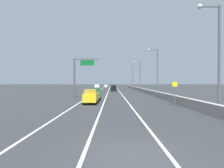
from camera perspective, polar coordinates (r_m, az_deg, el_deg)
name	(u,v)px	position (r m, az deg, el deg)	size (l,w,h in m)	color
ground_plane	(115,90)	(71.92, 0.93, -1.74)	(320.00, 320.00, 0.00)	#26282B
lane_stripe_left	(99,91)	(63.10, -3.98, -2.07)	(0.16, 130.00, 0.00)	silver
lane_stripe_center	(109,91)	(62.94, -0.80, -2.08)	(0.16, 130.00, 0.00)	silver
lane_stripe_right	(120,91)	(62.97, 2.39, -2.08)	(0.16, 130.00, 0.00)	silver
jersey_barrier_right	(148,92)	(48.73, 10.71, -2.24)	(0.60, 120.00, 1.10)	gray
overhead_sign_gantry	(79,73)	(36.96, -9.76, 3.32)	(4.68, 0.36, 7.50)	#47474C
speed_advisory_sign	(176,92)	(25.44, 18.44, -2.17)	(0.60, 0.11, 3.00)	#4C4C51
lamp_post_right_near	(218,51)	(19.97, 28.96, 8.53)	(2.14, 0.44, 10.03)	#4C4C51
lamp_post_right_second	(157,69)	(41.96, 13.31, 4.41)	(2.14, 0.44, 10.03)	#4C4C51
lamp_post_right_third	(140,74)	(64.94, 8.43, 3.09)	(2.14, 0.44, 10.03)	#4C4C51
lamp_post_right_fourth	(133,76)	(88.19, 6.24, 2.45)	(2.14, 0.44, 10.03)	#4C4C51
car_yellow_0	(92,96)	(26.50, -5.94, -3.70)	(1.94, 4.35, 1.99)	gold
car_white_1	(98,87)	(75.66, -4.16, -0.83)	(1.87, 4.67, 2.11)	white
car_black_2	(114,88)	(61.54, 0.71, -1.20)	(1.86, 4.65, 2.03)	black
car_green_3	(96,94)	(32.38, -4.67, -2.86)	(1.93, 4.59, 2.05)	#196033
car_silver_4	(107,86)	(91.85, -1.51, -0.64)	(1.89, 4.23, 1.86)	#B7B7BC
car_gray_5	(114,86)	(100.95, 0.45, -0.51)	(1.89, 4.37, 1.89)	slate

